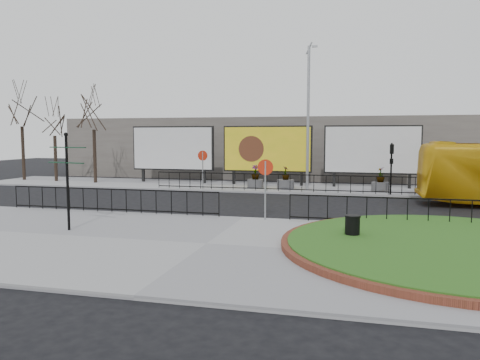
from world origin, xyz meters
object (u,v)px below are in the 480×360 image
(litter_bin, at_px, (352,228))
(lamp_post, at_px, (308,115))
(planter_b, at_px, (286,182))
(planter_c, at_px, (380,183))
(billboard_mid, at_px, (267,149))
(fingerpost_sign, at_px, (67,172))
(planter_a, at_px, (255,180))

(litter_bin, bearing_deg, lamp_post, 101.66)
(planter_b, bearing_deg, planter_c, 0.00)
(billboard_mid, distance_m, lamp_post, 4.23)
(billboard_mid, relative_size, planter_c, 4.17)
(billboard_mid, distance_m, fingerpost_sign, 17.64)
(billboard_mid, distance_m, planter_b, 3.25)
(billboard_mid, bearing_deg, fingerpost_sign, -103.20)
(planter_b, xyz_separation_m, planter_c, (5.89, 0.00, 0.03))
(planter_b, distance_m, planter_c, 5.89)
(litter_bin, bearing_deg, planter_b, 106.84)
(lamp_post, relative_size, fingerpost_sign, 2.61)
(litter_bin, relative_size, planter_a, 0.57)
(planter_b, height_order, planter_c, planter_c)
(fingerpost_sign, distance_m, planter_c, 19.14)
(planter_a, xyz_separation_m, planter_c, (7.90, 0.00, -0.01))
(billboard_mid, xyz_separation_m, planter_c, (7.50, -1.97, -1.99))
(planter_a, relative_size, planter_b, 1.03)
(fingerpost_sign, bearing_deg, billboard_mid, 93.17)
(litter_bin, distance_m, planter_c, 14.58)
(lamp_post, xyz_separation_m, fingerpost_sign, (-7.03, -15.20, -2.57))
(planter_a, bearing_deg, fingerpost_sign, -103.43)
(fingerpost_sign, bearing_deg, planter_a, 92.94)
(fingerpost_sign, bearing_deg, planter_b, 86.02)
(planter_c, bearing_deg, lamp_post, 180.00)
(billboard_mid, height_order, litter_bin, billboard_mid)
(billboard_mid, bearing_deg, planter_c, -14.73)
(billboard_mid, relative_size, lamp_post, 0.67)
(litter_bin, bearing_deg, fingerpost_sign, -176.03)
(planter_a, distance_m, planter_b, 2.01)
(planter_c, bearing_deg, planter_a, 180.00)
(litter_bin, bearing_deg, planter_c, 84.09)
(planter_c, bearing_deg, billboard_mid, 165.27)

